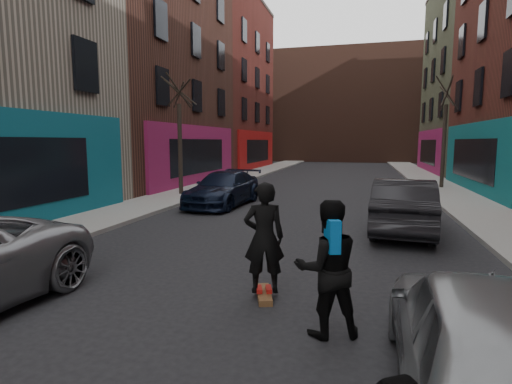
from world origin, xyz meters
The scene contains 12 objects.
sidewalk_left centered at (-6.25, 30.00, 0.07)m, with size 2.50×84.00×0.13m, color gray.
sidewalk_right centered at (6.25, 30.00, 0.07)m, with size 2.50×84.00×0.13m, color gray.
buildings_left centered at (-13.50, 16.00, 8.25)m, with size 12.00×56.00×16.50m, color maroon.
building_far centered at (0.00, 56.00, 7.00)m, with size 40.00×10.00×14.00m, color #47281E.
tree_left_far centered at (-6.20, 18.00, 3.38)m, with size 2.00×2.00×6.50m, color black, non-canonical shape.
tree_right_far centered at (6.20, 24.00, 3.53)m, with size 2.00×2.00×6.80m, color black, non-canonical shape.
parked_left_end centered at (-3.36, 15.97, 0.68)m, with size 1.91×4.71×1.37m, color black.
parked_right_far centered at (3.20, 4.67, 0.74)m, with size 1.75×4.34×1.48m, color gray.
parked_right_end centered at (3.20, 12.81, 0.76)m, with size 1.62×4.64×1.53m, color black.
skateboard centered at (0.50, 7.04, 0.05)m, with size 0.22×0.80×0.10m, color brown.
skateboarder centered at (0.50, 7.04, 1.02)m, with size 0.67×0.44×1.84m, color black.
pedestrian centered at (1.61, 6.01, 0.92)m, with size 1.08×0.97×1.83m.
Camera 1 is at (2.00, 0.84, 2.59)m, focal length 28.00 mm.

